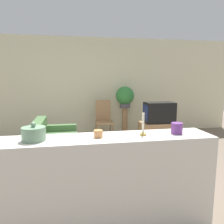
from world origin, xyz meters
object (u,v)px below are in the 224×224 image
at_px(wooden_chair, 104,118).
at_px(decorative_bowl, 34,134).
at_px(television, 159,112).
at_px(couch, 53,149).
at_px(potted_plant, 125,96).

distance_m(wooden_chair, decorative_bowl, 3.66).
bearing_deg(television, wooden_chair, 152.10).
distance_m(couch, potted_plant, 2.67).
bearing_deg(decorative_bowl, wooden_chair, 71.29).
xyz_separation_m(couch, potted_plant, (1.81, 1.79, 0.81)).
relative_size(wooden_chair, potted_plant, 1.75).
height_order(potted_plant, decorative_bowl, potted_plant).
height_order(television, potted_plant, potted_plant).
distance_m(couch, wooden_chair, 1.93).
distance_m(wooden_chair, potted_plant, 0.88).
height_order(wooden_chair, decorative_bowl, decorative_bowl).
distance_m(potted_plant, decorative_bowl, 4.13).
relative_size(potted_plant, decorative_bowl, 2.62).
bearing_deg(television, couch, -160.86).
bearing_deg(decorative_bowl, potted_plant, 64.22).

